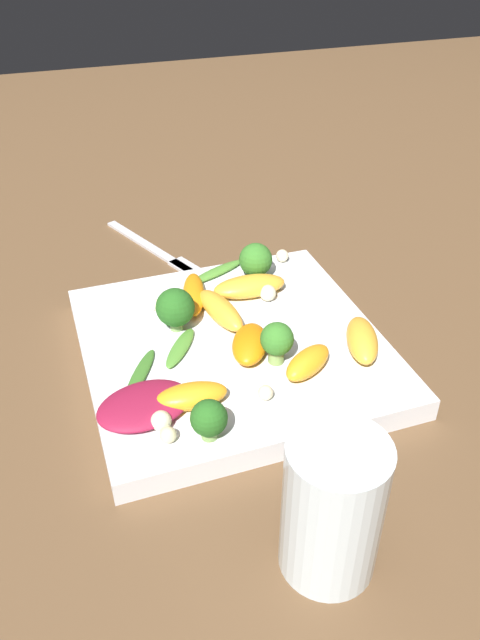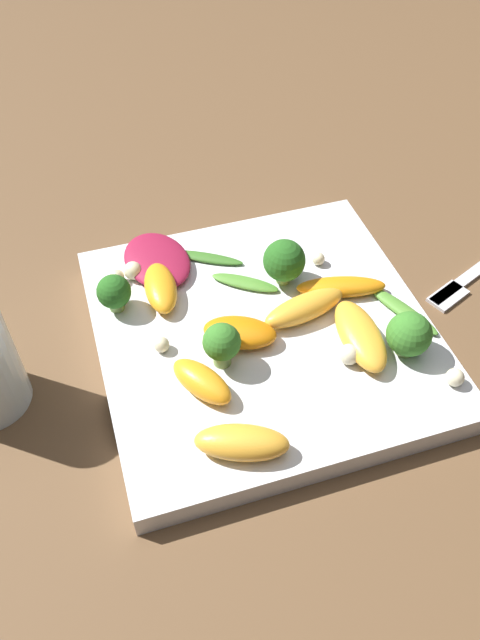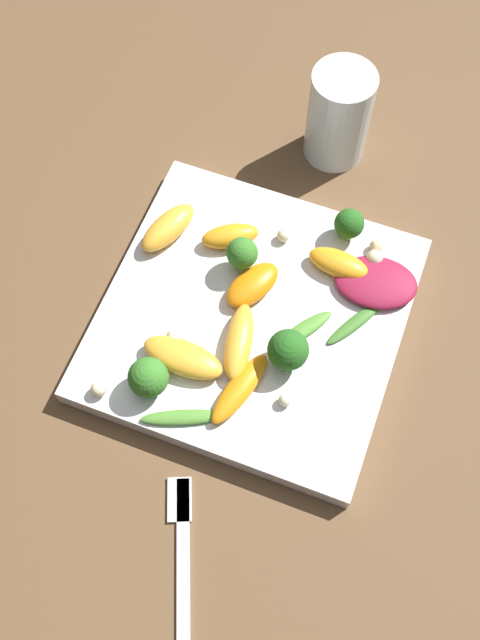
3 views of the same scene
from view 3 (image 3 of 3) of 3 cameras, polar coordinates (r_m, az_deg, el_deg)
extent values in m
plane|color=brown|center=(0.72, 0.94, -0.27)|extent=(2.40, 2.40, 0.00)
cube|color=white|center=(0.71, 0.95, 0.12)|extent=(0.28, 0.28, 0.02)
cylinder|color=silver|center=(0.80, 7.53, 15.19)|extent=(0.07, 0.07, 0.11)
cube|color=silver|center=(0.66, -4.35, -19.40)|extent=(0.17, 0.08, 0.01)
cube|color=silver|center=(0.67, -4.37, -13.55)|extent=(0.04, 0.03, 0.01)
ellipsoid|color=maroon|center=(0.72, 10.32, 2.85)|extent=(0.07, 0.09, 0.01)
ellipsoid|color=orange|center=(0.71, 0.96, 2.70)|extent=(0.07, 0.06, 0.02)
ellipsoid|color=#FCAD33|center=(0.74, -5.51, 7.02)|extent=(0.07, 0.05, 0.02)
ellipsoid|color=#FCAD33|center=(0.68, -4.38, -2.87)|extent=(0.04, 0.08, 0.02)
ellipsoid|color=orange|center=(0.73, -0.75, 6.41)|extent=(0.05, 0.06, 0.02)
ellipsoid|color=orange|center=(0.67, -0.03, -5.26)|extent=(0.08, 0.04, 0.02)
ellipsoid|color=orange|center=(0.72, 7.55, 4.26)|extent=(0.03, 0.06, 0.02)
ellipsoid|color=#FCAD33|center=(0.68, -0.45, -1.54)|extent=(0.08, 0.04, 0.02)
cylinder|color=#7A9E51|center=(0.75, 8.18, 6.69)|extent=(0.01, 0.01, 0.01)
sphere|color=#26601E|center=(0.74, 8.32, 7.28)|extent=(0.03, 0.03, 0.03)
cylinder|color=#84AD5B|center=(0.68, 3.60, -2.87)|extent=(0.01, 0.01, 0.01)
sphere|color=#26601E|center=(0.66, 3.69, -2.28)|extent=(0.04, 0.04, 0.04)
cylinder|color=#7A9E51|center=(0.67, -6.86, -4.84)|extent=(0.02, 0.02, 0.01)
sphere|color=#387A28|center=(0.66, -7.01, -4.36)|extent=(0.04, 0.04, 0.04)
cylinder|color=#7A9E51|center=(0.72, 0.16, 4.44)|extent=(0.01, 0.01, 0.02)
sphere|color=#387A28|center=(0.71, 0.17, 5.13)|extent=(0.03, 0.03, 0.03)
ellipsoid|color=#518E33|center=(0.70, 4.83, -0.90)|extent=(0.06, 0.05, 0.01)
ellipsoid|color=#3D7528|center=(0.71, 8.82, -0.15)|extent=(0.07, 0.05, 0.01)
ellipsoid|color=#518E33|center=(0.66, -4.40, -7.41)|extent=(0.04, 0.07, 0.01)
sphere|color=beige|center=(0.67, 3.45, -6.13)|extent=(0.01, 0.01, 0.01)
sphere|color=beige|center=(0.73, 10.20, 4.65)|extent=(0.02, 0.02, 0.02)
sphere|color=beige|center=(0.74, 3.18, 6.49)|extent=(0.01, 0.01, 0.01)
sphere|color=beige|center=(0.68, -10.73, -5.20)|extent=(0.01, 0.01, 0.01)
sphere|color=beige|center=(0.74, 10.36, 5.57)|extent=(0.01, 0.01, 0.01)
sphere|color=beige|center=(0.69, -4.97, -1.37)|extent=(0.02, 0.02, 0.02)
camera|label=1|loc=(0.79, 29.73, 38.37)|focal=35.00mm
camera|label=2|loc=(0.64, -29.20, 36.99)|focal=35.00mm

